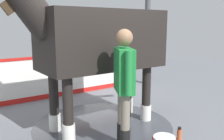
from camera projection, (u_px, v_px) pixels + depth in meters
The scene contains 7 objects.
ground_plane at pixel (111, 129), 4.43m from camera, with size 16.00×16.00×0.02m, color slate.
wet_patch at pixel (103, 125), 4.58m from camera, with size 2.49×2.49×0.00m, color #42444C.
barrier_wall at pixel (54, 78), 6.24m from camera, with size 1.81×4.63×1.05m.
roof_post_far at pixel (147, 35), 7.52m from camera, with size 0.16×0.16×2.97m, color #4C4C51.
horse at pixel (96, 40), 4.23m from camera, with size 1.67×3.37×2.73m.
handler at pixel (124, 81), 3.53m from camera, with size 0.69×0.28×1.74m.
bottle_spray at pixel (179, 134), 3.97m from camera, with size 0.08×0.08×0.21m.
Camera 1 is at (-4.04, 1.05, 1.80)m, focal length 40.48 mm.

